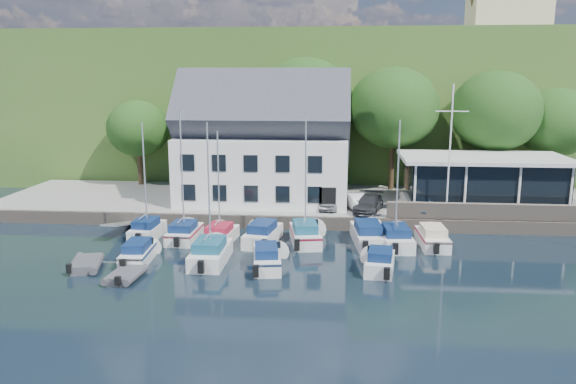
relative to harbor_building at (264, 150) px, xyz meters
name	(u,v)px	position (x,y,z in m)	size (l,w,h in m)	color
ground	(349,283)	(7.00, -16.50, -5.35)	(180.00, 180.00, 0.00)	black
quay	(346,205)	(7.00, 1.00, -4.85)	(60.00, 13.00, 1.00)	gray
quay_face	(347,224)	(7.00, -5.50, -4.85)	(60.00, 0.30, 1.00)	#6B6156
hillside	(343,97)	(7.00, 45.50, 2.65)	(160.00, 75.00, 16.00)	#32541F
field_patch	(391,47)	(15.00, 53.50, 10.80)	(50.00, 30.00, 0.30)	#536633
farmhouse	(508,11)	(29.00, 35.50, 14.75)	(10.40, 7.00, 8.20)	beige
harbor_building	(264,150)	(0.00, 0.00, 0.00)	(14.40, 8.20, 8.70)	silver
club_pavilion	(482,181)	(18.00, -0.50, -2.30)	(13.20, 7.20, 4.10)	black
seawall	(510,212)	(19.00, -5.10, -3.75)	(18.00, 0.50, 1.20)	#6B6156
gangway	(125,232)	(-9.50, -7.50, -5.35)	(1.20, 6.00, 1.40)	silver
car_silver	(331,201)	(5.74, -2.62, -3.72)	(1.49, 3.69, 1.26)	#A5A5A9
car_white	(357,202)	(7.85, -2.76, -3.73)	(1.32, 3.79, 1.25)	silver
car_dgrey	(369,204)	(8.71, -3.40, -3.71)	(1.80, 4.42, 1.28)	#2A2A2E
car_blue	(422,204)	(12.87, -3.19, -3.68)	(1.54, 3.89, 1.33)	#315E98
flagpole	(450,152)	(14.50, -4.44, 0.60)	(2.38, 0.20, 9.90)	silver
tree_0	(139,143)	(-12.99, 6.01, -0.27)	(5.98, 5.98, 8.17)	#123810
tree_1	(216,134)	(-5.30, 5.75, 0.68)	(7.36, 7.36, 10.06)	#123810
tree_2	(305,123)	(3.12, 5.93, 1.73)	(8.89, 8.89, 12.15)	#123810
tree_3	(393,129)	(11.25, 5.63, 1.30)	(8.26, 8.26, 11.29)	#123810
tree_4	(494,132)	(20.17, 5.04, 1.13)	(8.01, 8.01, 10.95)	#123810
tree_5	(554,140)	(25.69, 5.92, 0.38)	(6.92, 6.92, 9.46)	#123810
boat_r1_0	(145,177)	(-7.36, -8.68, -0.90)	(1.85, 5.39, 8.90)	silver
boat_r1_1	(182,182)	(-4.52, -9.12, -1.13)	(2.03, 5.49, 8.45)	silver
boat_r1_2	(219,185)	(-1.90, -9.40, -1.21)	(1.91, 5.68, 8.28)	silver
boat_r1_3	(263,232)	(1.12, -9.21, -4.57)	(1.93, 6.34, 1.57)	silver
boat_r1_4	(306,175)	(4.06, -8.99, -0.55)	(2.02, 6.31, 9.60)	silver
boat_r1_5	(368,232)	(8.40, -8.62, -4.56)	(2.06, 7.20, 1.57)	silver
boat_r1_6	(398,179)	(10.24, -9.30, -0.67)	(2.10, 6.12, 9.36)	silver
boat_r1_7	(432,236)	(12.78, -8.92, -4.61)	(1.89, 6.00, 1.48)	silver
boat_r2_0	(139,251)	(-6.15, -13.86, -4.65)	(1.68, 5.83, 1.40)	silver
boat_r2_1	(209,188)	(-1.59, -13.64, -0.59)	(2.19, 6.61, 9.53)	silver
boat_r2_2	(267,256)	(2.01, -14.19, -4.63)	(1.74, 6.03, 1.44)	silver
boat_r2_3	(380,260)	(8.84, -14.33, -4.64)	(1.77, 4.92, 1.42)	silver
dinghy_0	(86,262)	(-8.90, -15.38, -4.98)	(1.91, 3.18, 0.74)	#3B3B40
dinghy_1	(125,274)	(-5.81, -17.05, -5.01)	(1.74, 2.91, 0.68)	#3B3B40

